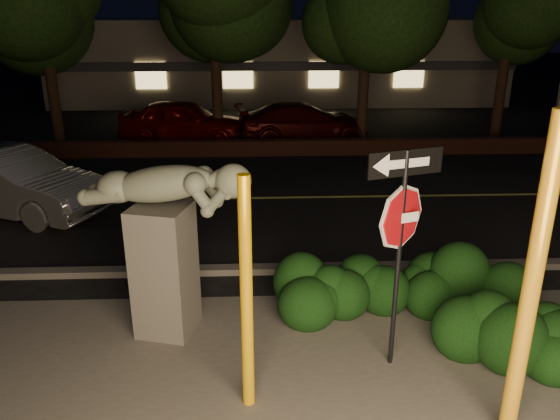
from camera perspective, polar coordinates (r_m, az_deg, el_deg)
The scene contains 18 objects.
ground at distance 16.56m, azimuth 1.58°, elevation 4.64°, with size 90.00×90.00×0.00m, color black.
road at distance 13.70m, azimuth 2.42°, elevation 1.30°, with size 80.00×8.00×0.01m, color black.
lane_marking at distance 13.70m, azimuth 2.42°, elevation 1.35°, with size 80.00×0.12×0.01m, color #B6B549.
curb at distance 9.91m, azimuth 4.34°, elevation -6.09°, with size 80.00×0.25×0.12m, color #4C4944.
brick_wall at distance 17.76m, azimuth 1.30°, elevation 6.54°, with size 40.00×0.35×0.50m, color #421F15.
parking_lot at distance 23.37m, azimuth 0.42°, elevation 9.25°, with size 40.00×12.00×0.01m, color black.
building at distance 31.02m, azimuth -0.31°, elevation 15.67°, with size 22.00×10.20×4.00m.
yellow_pole_left at distance 6.14m, azimuth -3.52°, elevation -9.16°, with size 0.14×0.14×2.86m, color #FFBA0A.
yellow_pole_right at distance 6.01m, azimuth 24.73°, elevation -7.71°, with size 0.18×0.18×3.62m, color yellow.
signpost at distance 6.73m, azimuth 12.60°, elevation -0.85°, with size 0.95×0.33×2.92m.
sculpture at distance 7.66m, azimuth -11.98°, elevation -2.03°, with size 2.42×1.19×2.59m.
hedge_center at distance 8.37m, azimuth 7.13°, elevation -7.60°, with size 2.14×1.00×1.12m, color black.
hedge_right at distance 8.93m, azimuth 18.80°, elevation -6.19°, with size 1.93×1.03×1.26m, color black.
hedge_far_right at distance 7.85m, azimuth 23.33°, elevation -11.33°, with size 1.58×0.99×1.09m, color black.
silver_sedan at distance 13.84m, azimuth -26.33°, elevation 2.56°, with size 1.57×4.51×1.48m, color #B4B4B9.
parked_car_red at distance 19.84m, azimuth -10.06°, elevation 9.17°, with size 1.77×4.41×1.50m, color #6C0B09.
parked_car_darkred at distance 19.56m, azimuth 2.43°, elevation 9.11°, with size 1.92×4.72×1.37m, color #380707.
parked_car_dark at distance 20.25m, azimuth 2.97°, elevation 9.19°, with size 1.94×4.21×1.17m, color black.
Camera 1 is at (-1.11, -5.92, 4.43)m, focal length 35.00 mm.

